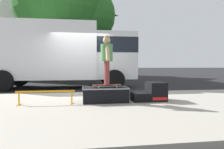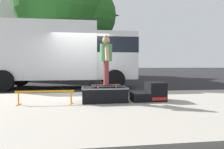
{
  "view_description": "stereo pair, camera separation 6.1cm",
  "coord_description": "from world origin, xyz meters",
  "px_view_note": "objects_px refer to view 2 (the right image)",
  "views": [
    {
      "loc": [
        0.05,
        -7.86,
        1.11
      ],
      "look_at": [
        1.13,
        -0.58,
        0.76
      ],
      "focal_mm": 32.4,
      "sensor_mm": 36.0,
      "label": 1
    },
    {
      "loc": [
        0.11,
        -7.86,
        1.11
      ],
      "look_at": [
        1.13,
        -0.58,
        0.76
      ],
      "focal_mm": 32.4,
      "sensor_mm": 36.0,
      "label": 2
    }
  ],
  "objects_px": {
    "skate_box": "(104,94)",
    "skater_kid": "(106,56)",
    "skateboard": "(106,85)",
    "kicker_ramp": "(151,93)",
    "box_truck": "(64,53)",
    "grind_rail": "(45,94)",
    "street_tree_main": "(67,6)"
  },
  "relations": [
    {
      "from": "skateboard",
      "to": "box_truck",
      "type": "height_order",
      "value": "box_truck"
    },
    {
      "from": "grind_rail",
      "to": "street_tree_main",
      "type": "height_order",
      "value": "street_tree_main"
    },
    {
      "from": "skateboard",
      "to": "skater_kid",
      "type": "relative_size",
      "value": 0.61
    },
    {
      "from": "skate_box",
      "to": "kicker_ramp",
      "type": "distance_m",
      "value": 1.29
    },
    {
      "from": "street_tree_main",
      "to": "kicker_ramp",
      "type": "bearing_deg",
      "value": -71.79
    },
    {
      "from": "kicker_ramp",
      "to": "box_truck",
      "type": "xyz_separation_m",
      "value": [
        -2.79,
        4.68,
        1.37
      ]
    },
    {
      "from": "grind_rail",
      "to": "street_tree_main",
      "type": "bearing_deg",
      "value": 90.85
    },
    {
      "from": "skateboard",
      "to": "street_tree_main",
      "type": "xyz_separation_m",
      "value": [
        -1.69,
        8.95,
        4.59
      ]
    },
    {
      "from": "skate_box",
      "to": "box_truck",
      "type": "relative_size",
      "value": 0.17
    },
    {
      "from": "skateboard",
      "to": "box_truck",
      "type": "relative_size",
      "value": 0.12
    },
    {
      "from": "kicker_ramp",
      "to": "grind_rail",
      "type": "bearing_deg",
      "value": -176.95
    },
    {
      "from": "skateboard",
      "to": "kicker_ramp",
      "type": "bearing_deg",
      "value": 0.92
    },
    {
      "from": "kicker_ramp",
      "to": "skater_kid",
      "type": "height_order",
      "value": "skater_kid"
    },
    {
      "from": "skateboard",
      "to": "skater_kid",
      "type": "bearing_deg",
      "value": 104.04
    },
    {
      "from": "skate_box",
      "to": "skateboard",
      "type": "relative_size",
      "value": 1.51
    },
    {
      "from": "skateboard",
      "to": "skater_kid",
      "type": "height_order",
      "value": "skater_kid"
    },
    {
      "from": "kicker_ramp",
      "to": "street_tree_main",
      "type": "distance_m",
      "value": 10.57
    },
    {
      "from": "kicker_ramp",
      "to": "box_truck",
      "type": "height_order",
      "value": "box_truck"
    },
    {
      "from": "skateboard",
      "to": "box_truck",
      "type": "xyz_separation_m",
      "value": [
        -1.54,
        4.7,
        1.13
      ]
    },
    {
      "from": "street_tree_main",
      "to": "skater_kid",
      "type": "bearing_deg",
      "value": -79.29
    },
    {
      "from": "skate_box",
      "to": "skater_kid",
      "type": "distance_m",
      "value": 1.03
    },
    {
      "from": "skate_box",
      "to": "box_truck",
      "type": "xyz_separation_m",
      "value": [
        -1.5,
        4.68,
        1.37
      ]
    },
    {
      "from": "kicker_ramp",
      "to": "grind_rail",
      "type": "height_order",
      "value": "kicker_ramp"
    },
    {
      "from": "skate_box",
      "to": "skater_kid",
      "type": "bearing_deg",
      "value": -25.72
    },
    {
      "from": "skater_kid",
      "to": "kicker_ramp",
      "type": "bearing_deg",
      "value": 0.92
    },
    {
      "from": "skateboard",
      "to": "skater_kid",
      "type": "distance_m",
      "value": 0.79
    },
    {
      "from": "grind_rail",
      "to": "box_truck",
      "type": "distance_m",
      "value": 5.01
    },
    {
      "from": "skater_kid",
      "to": "skateboard",
      "type": "bearing_deg",
      "value": -75.96
    },
    {
      "from": "kicker_ramp",
      "to": "street_tree_main",
      "type": "xyz_separation_m",
      "value": [
        -2.94,
        8.93,
        4.83
      ]
    },
    {
      "from": "kicker_ramp",
      "to": "box_truck",
      "type": "bearing_deg",
      "value": 120.75
    },
    {
      "from": "skater_kid",
      "to": "street_tree_main",
      "type": "bearing_deg",
      "value": 100.71
    },
    {
      "from": "skate_box",
      "to": "grind_rail",
      "type": "relative_size",
      "value": 0.84
    }
  ]
}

